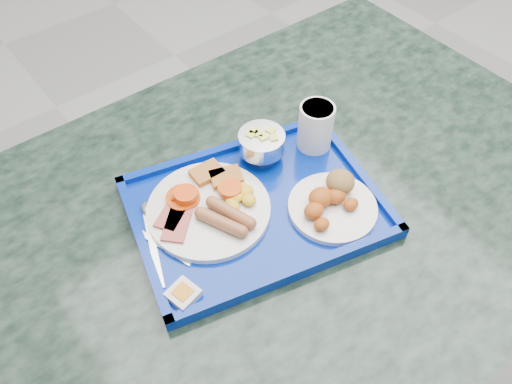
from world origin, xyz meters
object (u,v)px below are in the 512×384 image
table (270,266)px  fruit_bowl (262,143)px  tray (256,208)px  juice_cup (316,125)px  bread_plate (332,201)px  main_plate (211,206)px

table → fruit_bowl: fruit_bowl is taller
tray → fruit_bowl: bearing=46.4°
tray → juice_cup: size_ratio=5.29×
tray → table: bearing=-14.3°
bread_plate → fruit_bowl: (-0.02, 0.18, 0.02)m
tray → juice_cup: juice_cup is taller
juice_cup → fruit_bowl: bearing=160.5°
bread_plate → juice_cup: (0.08, 0.14, 0.03)m
bread_plate → fruit_bowl: bearing=96.8°
tray → main_plate: (-0.07, 0.04, 0.02)m
tray → fruit_bowl: (0.09, 0.09, 0.05)m
main_plate → fruit_bowl: fruit_bowl is taller
table → fruit_bowl: 0.29m
main_plate → table: bearing=-27.3°
tray → fruit_bowl: size_ratio=5.66×
table → tray: size_ratio=2.67×
juice_cup → main_plate: bearing=-178.1°
table → main_plate: bearing=152.7°
fruit_bowl → juice_cup: size_ratio=0.93×
table → juice_cup: juice_cup is taller
main_plate → juice_cup: bearing=1.9°
main_plate → bread_plate: 0.22m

